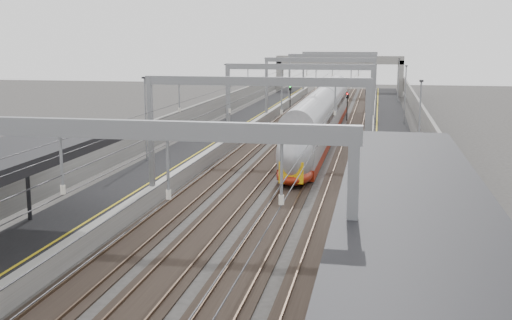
% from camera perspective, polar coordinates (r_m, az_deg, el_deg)
% --- Properties ---
extents(platform_left, '(4.00, 120.00, 1.00)m').
position_cam_1_polar(platform_left, '(61.21, -3.36, 2.02)').
color(platform_left, black).
rests_on(platform_left, ground).
extents(platform_right, '(4.00, 120.00, 1.00)m').
position_cam_1_polar(platform_right, '(59.39, 11.79, 1.55)').
color(platform_right, black).
rests_on(platform_right, ground).
extents(tracks, '(11.40, 140.00, 0.20)m').
position_cam_1_polar(tracks, '(59.85, 4.09, 1.38)').
color(tracks, black).
rests_on(tracks, ground).
extents(overhead_line, '(13.00, 140.00, 6.60)m').
position_cam_1_polar(overhead_line, '(65.74, 4.85, 7.54)').
color(overhead_line, gray).
rests_on(overhead_line, platform_left).
extents(canopy_right, '(4.40, 30.00, 4.24)m').
position_cam_1_polar(canopy_right, '(17.31, 14.41, -4.99)').
color(canopy_right, black).
rests_on(canopy_right, platform_right).
extents(overbridge, '(22.00, 2.20, 6.90)m').
position_cam_1_polar(overbridge, '(113.96, 7.42, 8.37)').
color(overbridge, slate).
rests_on(overbridge, ground).
extents(wall_left, '(0.30, 120.00, 3.20)m').
position_cam_1_polar(wall_left, '(61.91, -6.25, 3.10)').
color(wall_left, slate).
rests_on(wall_left, ground).
extents(wall_right, '(0.30, 120.00, 3.20)m').
position_cam_1_polar(wall_right, '(59.38, 14.92, 2.49)').
color(wall_right, slate).
rests_on(wall_right, ground).
extents(train, '(2.54, 46.31, 4.03)m').
position_cam_1_polar(train, '(62.29, 5.81, 3.51)').
color(train, maroon).
rests_on(train, ground).
extents(signal_green, '(0.32, 0.32, 3.48)m').
position_cam_1_polar(signal_green, '(89.70, 3.06, 6.00)').
color(signal_green, black).
rests_on(signal_green, ground).
extents(signal_red_near, '(0.32, 0.32, 3.48)m').
position_cam_1_polar(signal_red_near, '(78.42, 8.12, 5.24)').
color(signal_red_near, black).
rests_on(signal_red_near, ground).
extents(signal_red_far, '(0.32, 0.32, 3.48)m').
position_cam_1_polar(signal_red_far, '(82.41, 9.79, 5.45)').
color(signal_red_far, black).
rests_on(signal_red_far, ground).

